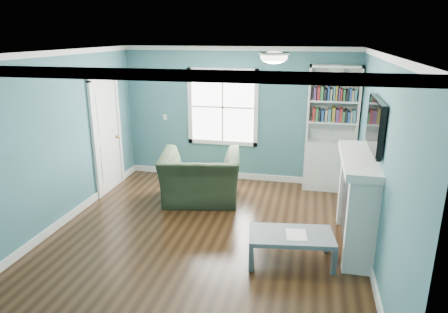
# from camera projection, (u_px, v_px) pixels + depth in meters

# --- Properties ---
(floor) EXTENTS (5.00, 5.00, 0.00)m
(floor) POSITION_uv_depth(u_px,v_px,m) (205.00, 236.00, 5.82)
(floor) COLOR black
(floor) RESTS_ON ground
(room_walls) EXTENTS (5.00, 5.00, 5.00)m
(room_walls) POSITION_uv_depth(u_px,v_px,m) (204.00, 130.00, 5.35)
(room_walls) COLOR #356A6C
(room_walls) RESTS_ON ground
(trim) EXTENTS (4.50, 5.00, 2.60)m
(trim) POSITION_uv_depth(u_px,v_px,m) (204.00, 155.00, 5.46)
(trim) COLOR white
(trim) RESTS_ON ground
(window) EXTENTS (1.40, 0.06, 1.50)m
(window) POSITION_uv_depth(u_px,v_px,m) (223.00, 107.00, 7.77)
(window) COLOR white
(window) RESTS_ON room_walls
(bookshelf) EXTENTS (0.90, 0.35, 2.31)m
(bookshelf) POSITION_uv_depth(u_px,v_px,m) (330.00, 142.00, 7.32)
(bookshelf) COLOR silver
(bookshelf) RESTS_ON ground
(fireplace) EXTENTS (0.44, 1.58, 1.30)m
(fireplace) POSITION_uv_depth(u_px,v_px,m) (357.00, 203.00, 5.39)
(fireplace) COLOR black
(fireplace) RESTS_ON ground
(tv) EXTENTS (0.06, 1.10, 0.65)m
(tv) POSITION_uv_depth(u_px,v_px,m) (375.00, 124.00, 5.04)
(tv) COLOR black
(tv) RESTS_ON fireplace
(door) EXTENTS (0.12, 0.98, 2.17)m
(door) POSITION_uv_depth(u_px,v_px,m) (107.00, 134.00, 7.27)
(door) COLOR silver
(door) RESTS_ON ground
(ceiling_fixture) EXTENTS (0.38, 0.38, 0.15)m
(ceiling_fixture) POSITION_uv_depth(u_px,v_px,m) (274.00, 57.00, 4.97)
(ceiling_fixture) COLOR white
(ceiling_fixture) RESTS_ON room_walls
(light_switch) EXTENTS (0.08, 0.01, 0.12)m
(light_switch) POSITION_uv_depth(u_px,v_px,m) (165.00, 117.00, 8.10)
(light_switch) COLOR white
(light_switch) RESTS_ON room_walls
(recliner) EXTENTS (1.47, 1.10, 1.16)m
(recliner) POSITION_uv_depth(u_px,v_px,m) (200.00, 169.00, 6.88)
(recliner) COLOR black
(recliner) RESTS_ON ground
(coffee_table) EXTENTS (1.14, 0.73, 0.39)m
(coffee_table) POSITION_uv_depth(u_px,v_px,m) (291.00, 237.00, 5.08)
(coffee_table) COLOR #475055
(coffee_table) RESTS_ON ground
(paper_sheet) EXTENTS (0.29, 0.35, 0.00)m
(paper_sheet) POSITION_uv_depth(u_px,v_px,m) (296.00, 235.00, 5.05)
(paper_sheet) COLOR white
(paper_sheet) RESTS_ON coffee_table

